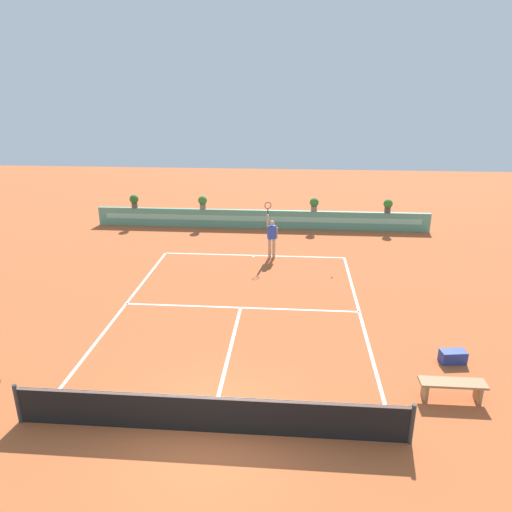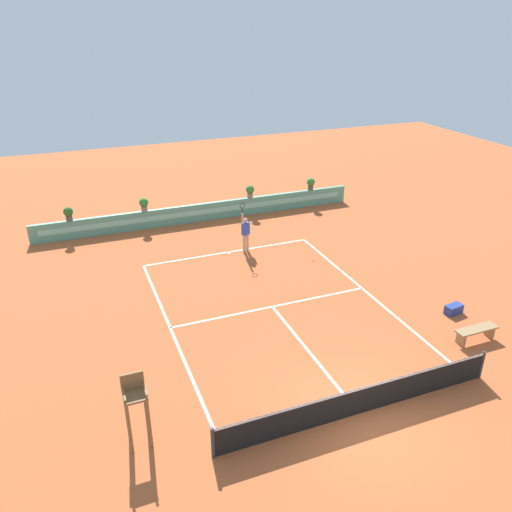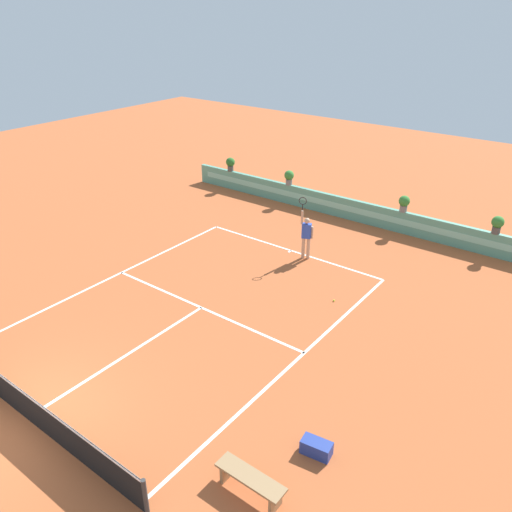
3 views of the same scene
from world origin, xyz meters
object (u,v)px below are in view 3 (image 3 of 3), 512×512
Objects in this scene: potted_plant_far_left at (230,163)px; potted_plant_right at (404,203)px; gear_bag at (316,448)px; tennis_ball_near_baseline at (334,301)px; potted_plant_far_right at (498,224)px; tennis_player at (306,234)px; bench_courtside at (250,480)px; potted_plant_left at (289,177)px.

potted_plant_far_left is 9.81m from potted_plant_right.
tennis_ball_near_baseline is at bearing 115.85° from gear_bag.
potted_plant_far_right is 3.86m from potted_plant_right.
tennis_ball_near_baseline is at bearing -115.71° from potted_plant_far_right.
tennis_player reaches higher than potted_plant_far_right.
bench_courtside is 2.29× the size of gear_bag.
potted_plant_far_left is at bearing 180.00° from potted_plant_left.
potted_plant_right is (6.02, 0.00, 0.00)m from potted_plant_left.
tennis_player is 5.16m from potted_plant_right.
tennis_player is 7.56m from potted_plant_far_right.
tennis_ball_near_baseline is 7.81m from potted_plant_far_right.
gear_bag is 6.74m from tennis_ball_near_baseline.
bench_courtside is 14.80m from potted_plant_far_right.
potted_plant_far_right is at bearing 88.25° from gear_bag.
potted_plant_far_left is (-13.28, 12.99, 1.23)m from gear_bag.
potted_plant_far_right is at bearing 38.72° from tennis_player.
bench_courtside is 2.21× the size of potted_plant_far_left.
tennis_player is at bearing 139.26° from tennis_ball_near_baseline.
potted_plant_far_right is 9.88m from potted_plant_left.
potted_plant_right is at bearing 0.00° from potted_plant_far_left.
tennis_ball_near_baseline is at bearing -85.65° from potted_plant_right.
potted_plant_far_left is at bearing 148.73° from tennis_player.
potted_plant_left reaches higher than gear_bag.
gear_bag is 0.97× the size of potted_plant_right.
potted_plant_far_left is (-12.72, 14.73, 1.04)m from bench_courtside.
tennis_player is at bearing 116.25° from bench_courtside.
bench_courtside is 17.25m from potted_plant_left.
tennis_ball_near_baseline is 0.09× the size of potted_plant_right.
potted_plant_left is at bearing 130.14° from tennis_player.
bench_courtside is 8.17m from tennis_ball_near_baseline.
gear_bag is 0.27× the size of tennis_player.
gear_bag is at bearing -91.75° from potted_plant_far_right.
tennis_player is 6.19m from potted_plant_left.
potted_plant_far_right is 1.00× the size of potted_plant_right.
bench_courtside reaches higher than tennis_ball_near_baseline.
bench_courtside is 23.53× the size of tennis_ball_near_baseline.
bench_courtside is 19.49m from potted_plant_far_left.
gear_bag is 18.62m from potted_plant_far_left.
gear_bag is 9.97m from tennis_player.
potted_plant_far_left reaches higher than gear_bag.
potted_plant_right reaches higher than gear_bag.
potted_plant_left reaches higher than tennis_ball_near_baseline.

